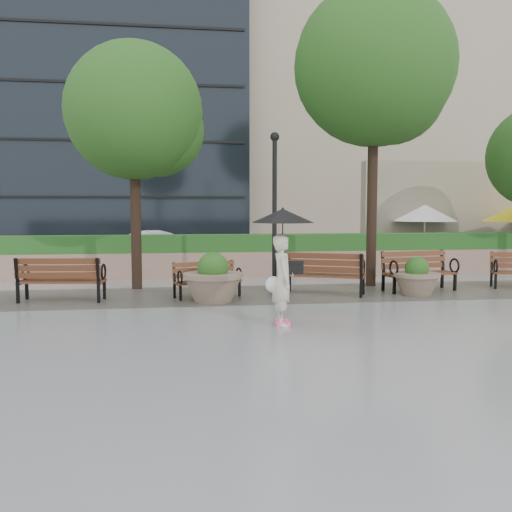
{
  "coord_description": "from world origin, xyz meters",
  "views": [
    {
      "loc": [
        -2.79,
        -11.33,
        2.26
      ],
      "look_at": [
        -0.88,
        1.81,
        1.1
      ],
      "focal_mm": 40.0,
      "sensor_mm": 36.0,
      "label": 1
    }
  ],
  "objects": [
    {
      "name": "cafe_wall",
      "position": [
        9.5,
        10.0,
        2.0
      ],
      "size": [
        10.0,
        0.6,
        4.0
      ],
      "primitive_type": "cube",
      "color": "tan",
      "rests_on": "ground"
    },
    {
      "name": "car_right",
      "position": [
        -3.17,
        10.56,
        0.67
      ],
      "size": [
        4.2,
        1.91,
        1.34
      ],
      "primitive_type": "imported",
      "rotation": [
        0.0,
        0.0,
        1.7
      ],
      "color": "white",
      "rests_on": "ground"
    },
    {
      "name": "car_left",
      "position": [
        -7.9,
        9.95,
        0.6
      ],
      "size": [
        4.37,
        2.41,
        1.2
      ],
      "primitive_type": "imported",
      "rotation": [
        0.0,
        0.0,
        1.76
      ],
      "color": "white",
      "rests_on": "ground"
    },
    {
      "name": "cafe_hedge",
      "position": [
        9.0,
        7.8,
        0.45
      ],
      "size": [
        8.0,
        0.5,
        0.9
      ],
      "primitive_type": "cube",
      "color": "#1B511B",
      "rests_on": "ground"
    },
    {
      "name": "tree_1",
      "position": [
        2.89,
        4.15,
        5.96
      ],
      "size": [
        4.42,
        4.42,
        8.32
      ],
      "color": "black",
      "rests_on": "ground"
    },
    {
      "name": "bldg_stone",
      "position": [
        10.0,
        23.0,
        10.0
      ],
      "size": [
        18.0,
        10.0,
        20.0
      ],
      "primitive_type": "cube",
      "color": "tan",
      "rests_on": "ground"
    },
    {
      "name": "hedge_wall",
      "position": [
        0.0,
        7.0,
        0.66
      ],
      "size": [
        24.0,
        0.8,
        1.35
      ],
      "color": "#A27968",
      "rests_on": "ground"
    },
    {
      "name": "bldg_glass",
      "position": [
        -9.0,
        22.0,
        12.5
      ],
      "size": [
        20.0,
        10.0,
        25.0
      ],
      "primitive_type": "cube",
      "color": "black",
      "rests_on": "ground"
    },
    {
      "name": "lamppost",
      "position": [
        -0.17,
        3.36,
        1.84
      ],
      "size": [
        0.28,
        0.28,
        4.17
      ],
      "color": "black",
      "rests_on": "ground"
    },
    {
      "name": "patio_umb_white",
      "position": [
        6.67,
        9.18,
        1.99
      ],
      "size": [
        2.5,
        2.5,
        2.3
      ],
      "color": "black",
      "rests_on": "ground"
    },
    {
      "name": "bench_1",
      "position": [
        -1.98,
        2.71,
        0.26
      ],
      "size": [
        1.74,
        1.12,
        0.88
      ],
      "rotation": [
        0.0,
        0.0,
        0.31
      ],
      "color": "#5D301B",
      "rests_on": "ground"
    },
    {
      "name": "asphalt_street",
      "position": [
        0.0,
        11.0,
        0.0
      ],
      "size": [
        40.0,
        7.0,
        0.0
      ],
      "primitive_type": "cube",
      "color": "black",
      "rests_on": "ground"
    },
    {
      "name": "planter_right",
      "position": [
        3.34,
        2.33,
        0.39
      ],
      "size": [
        1.17,
        1.17,
        0.99
      ],
      "color": "#7F6B56",
      "rests_on": "ground"
    },
    {
      "name": "bench_0",
      "position": [
        -5.43,
        2.59,
        0.31
      ],
      "size": [
        2.05,
        1.02,
        1.06
      ],
      "rotation": [
        0.0,
        0.0,
        3.02
      ],
      "color": "#5D301B",
      "rests_on": "ground"
    },
    {
      "name": "bench_3",
      "position": [
        3.68,
        2.96,
        0.31
      ],
      "size": [
        2.06,
        1.12,
        1.05
      ],
      "rotation": [
        0.0,
        0.0,
        0.18
      ],
      "color": "#5D301B",
      "rests_on": "ground"
    },
    {
      "name": "pedestrian",
      "position": [
        -0.75,
        -0.78,
        1.34
      ],
      "size": [
        1.2,
        1.2,
        2.21
      ],
      "rotation": [
        0.0,
        0.0,
        1.51
      ],
      "color": "beige",
      "rests_on": "ground"
    },
    {
      "name": "ground",
      "position": [
        0.0,
        0.0,
        0.0
      ],
      "size": [
        100.0,
        100.0,
        0.0
      ],
      "primitive_type": "plane",
      "color": "gray",
      "rests_on": "ground"
    },
    {
      "name": "cobble_strip",
      "position": [
        0.0,
        3.0,
        0.01
      ],
      "size": [
        28.0,
        3.2,
        0.01
      ],
      "primitive_type": "cube",
      "color": "#383330",
      "rests_on": "ground"
    },
    {
      "name": "tree_0",
      "position": [
        -3.64,
        4.55,
        4.67
      ],
      "size": [
        3.72,
        3.67,
        6.63
      ],
      "color": "black",
      "rests_on": "ground"
    },
    {
      "name": "bench_2",
      "position": [
        1.0,
        2.7,
        0.33
      ],
      "size": [
        2.17,
        1.58,
        1.09
      ],
      "rotation": [
        0.0,
        0.0,
        2.71
      ],
      "color": "#5D301B",
      "rests_on": "ground"
    },
    {
      "name": "planter_left",
      "position": [
        -1.88,
        2.05,
        0.46
      ],
      "size": [
        1.41,
        1.41,
        1.19
      ],
      "color": "#7F6B56",
      "rests_on": "ground"
    }
  ]
}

